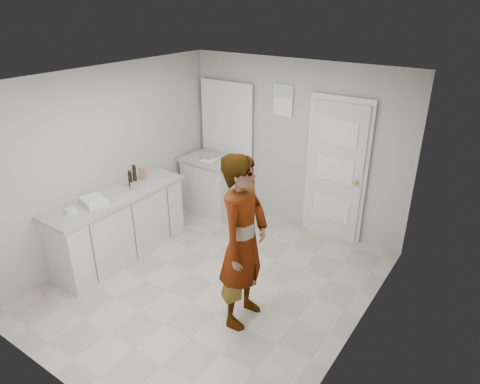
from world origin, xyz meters
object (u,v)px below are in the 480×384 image
Objects in this scene: spice_jar at (133,186)px; baking_dish at (94,201)px; person at (243,242)px; oil_cruet_a at (130,179)px; egg_bowl at (72,211)px; cake_mix_box at (143,174)px; oil_cruet_b at (134,173)px.

spice_jar reaches higher than baking_dish.
person is 8.29× the size of oil_cruet_a.
oil_cruet_a is 0.63m from baking_dish.
baking_dish is 0.32m from egg_bowl.
cake_mix_box reaches higher than spice_jar.
person is 21.83× the size of spice_jar.
cake_mix_box reaches higher than egg_bowl.
egg_bowl is (-2.09, -0.55, -0.01)m from person.
person is at bearing 6.38° from baking_dish.
oil_cruet_a is at bearing -59.81° from oil_cruet_b.
baking_dish is at bearing -99.58° from cake_mix_box.
spice_jar is 0.89m from egg_bowl.
oil_cruet_a is 0.95m from egg_bowl.
egg_bowl is at bearing -95.86° from spice_jar.
cake_mix_box is 2.04× the size of spice_jar.
oil_cruet_b is 1.80× the size of egg_bowl.
spice_jar is 0.31m from oil_cruet_b.
egg_bowl is at bearing -91.80° from baking_dish.
baking_dish reaches higher than egg_bowl.
person reaches higher than baking_dish.
spice_jar is 0.57m from baking_dish.
person is at bearing -10.57° from oil_cruet_a.
oil_cruet_b is at bearing 69.73° from person.
person is 2.16m from egg_bowl.
baking_dish is 3.07× the size of egg_bowl.
baking_dish is (0.05, -0.88, -0.06)m from cake_mix_box.
person reaches higher than oil_cruet_b.
oil_cruet_a reaches higher than spice_jar.
spice_jar is at bearing -30.83° from oil_cruet_a.
oil_cruet_a is 0.19m from oil_cruet_b.
oil_cruet_a is at bearing 149.17° from spice_jar.
cake_mix_box is (-2.13, 0.65, 0.05)m from person.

